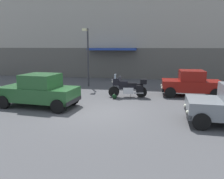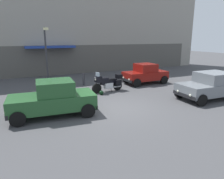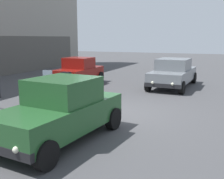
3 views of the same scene
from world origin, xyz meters
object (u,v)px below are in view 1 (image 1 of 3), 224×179
(motorcycle, at_px, (128,87))
(car_compact_side, at_px, (191,83))
(helmet, at_px, (114,96))
(bollard_curbside, at_px, (120,82))
(car_hatchback_near, at_px, (39,91))
(streetlamp_curbside, at_px, (87,51))

(motorcycle, bearing_deg, car_compact_side, -170.78)
(helmet, distance_m, car_compact_side, 4.71)
(motorcycle, xyz_separation_m, bollard_curbside, (-0.88, 2.54, -0.12))
(motorcycle, distance_m, bollard_curbside, 2.69)
(helmet, distance_m, car_hatchback_near, 4.16)
(motorcycle, relative_size, car_hatchback_near, 0.57)
(car_compact_side, distance_m, bollard_curbside, 4.79)
(motorcycle, height_order, streetlamp_curbside, streetlamp_curbside)
(car_hatchback_near, distance_m, car_compact_side, 8.69)
(helmet, relative_size, car_hatchback_near, 0.07)
(helmet, relative_size, bollard_curbside, 0.30)
(car_compact_side, bearing_deg, motorcycle, 15.16)
(streetlamp_curbside, bearing_deg, helmet, -54.14)
(car_compact_side, distance_m, streetlamp_curbside, 7.55)
(car_hatchback_near, bearing_deg, bollard_curbside, -115.12)
(car_compact_side, bearing_deg, car_hatchback_near, 26.75)
(car_hatchback_near, height_order, car_compact_side, car_hatchback_near)
(motorcycle, height_order, car_compact_side, car_compact_side)
(helmet, relative_size, streetlamp_curbside, 0.07)
(helmet, bearing_deg, car_compact_side, 19.93)
(car_hatchback_near, bearing_deg, helmet, -139.64)
(streetlamp_curbside, bearing_deg, bollard_curbside, -12.03)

